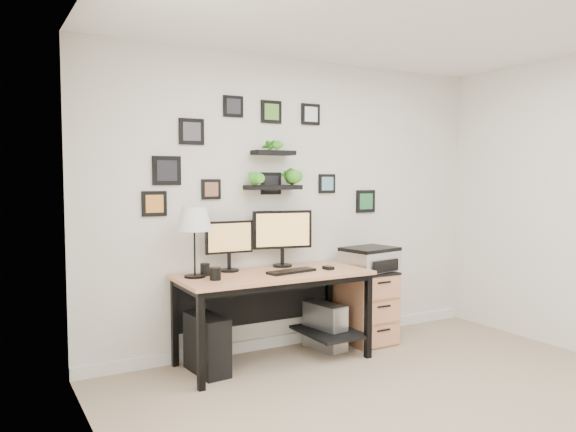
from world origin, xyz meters
TOP-DOWN VIEW (x-y plane):
  - room at (0.00, 1.98)m, footprint 4.00×4.00m
  - desk at (-0.41, 1.67)m, footprint 1.60×0.70m
  - monitor_left at (-0.74, 1.87)m, footprint 0.42×0.17m
  - monitor_right at (-0.23, 1.87)m, footprint 0.53×0.20m
  - keyboard at (-0.31, 1.57)m, footprint 0.45×0.21m
  - mouse at (0.04, 1.55)m, footprint 0.07×0.10m
  - table_lamp at (-1.08, 1.75)m, footprint 0.27×0.27m
  - mug at (-0.99, 1.56)m, footprint 0.09×0.09m
  - pen_cup at (-0.99, 1.78)m, footprint 0.08×0.08m
  - pc_tower_black at (-1.02, 1.66)m, footprint 0.24×0.47m
  - pc_tower_grey at (0.12, 1.71)m, footprint 0.25×0.44m
  - file_cabinet at (0.58, 1.72)m, footprint 0.43×0.53m
  - printer at (0.61, 1.70)m, footprint 0.53×0.45m
  - wall_decor at (-0.34, 1.93)m, footprint 2.31×0.18m

SIDE VIEW (x-z plane):
  - room at x=0.00m, z-range -1.95..2.05m
  - pc_tower_grey at x=0.12m, z-range 0.00..0.41m
  - pc_tower_black at x=-1.02m, z-range 0.00..0.46m
  - file_cabinet at x=0.58m, z-range 0.00..0.67m
  - desk at x=-0.41m, z-range 0.25..1.00m
  - keyboard at x=-0.31m, z-range 0.75..0.77m
  - mouse at x=0.04m, z-range 0.75..0.78m
  - printer at x=0.61m, z-range 0.67..0.89m
  - mug at x=-0.99m, z-range 0.75..0.85m
  - pen_cup at x=-0.99m, z-range 0.75..0.85m
  - monitor_left at x=-0.74m, z-range 0.79..1.21m
  - monitor_right at x=-0.23m, z-range 0.80..1.29m
  - table_lamp at x=-1.08m, z-range 0.92..1.48m
  - wall_decor at x=-0.34m, z-range 1.13..2.17m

